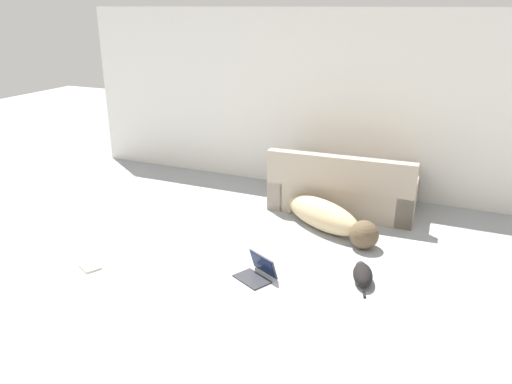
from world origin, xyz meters
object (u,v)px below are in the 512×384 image
dog (329,218)px  laptop_open (259,270)px  couch (343,190)px  cat (363,274)px  book_cream (90,267)px

dog → laptop_open: dog is taller
couch → cat: (0.64, -1.71, -0.17)m
cat → laptop_open: bearing=92.2°
couch → laptop_open: couch is taller
couch → cat: 1.83m
dog → cat: size_ratio=2.75×
dog → book_cream: bearing=-108.6°
couch → book_cream: bearing=50.3°
dog → laptop_open: 1.32m
cat → book_cream: size_ratio=2.13×
laptop_open → book_cream: laptop_open is taller
laptop_open → book_cream: size_ratio=1.70×
couch → dog: size_ratio=1.22×
couch → laptop_open: (-0.30, -2.03, -0.18)m
couch → book_cream: couch is taller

